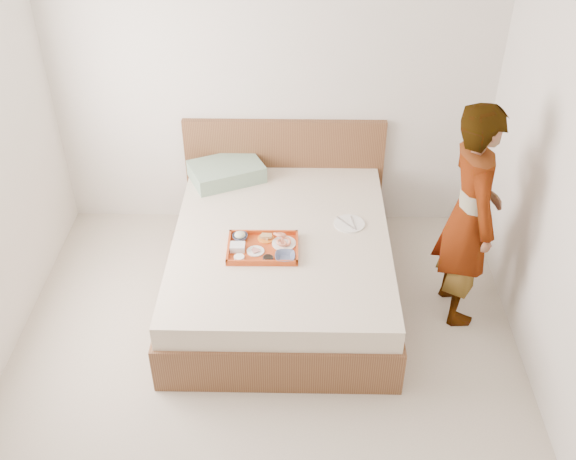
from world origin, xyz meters
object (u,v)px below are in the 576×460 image
at_px(bed, 282,264).
at_px(tray, 263,248).
at_px(person, 470,216).
at_px(dinner_plate, 349,224).

height_order(bed, tray, tray).
relative_size(tray, person, 0.30).
xyz_separation_m(bed, person, (1.28, -0.16, 0.56)).
xyz_separation_m(tray, person, (1.40, 0.02, 0.27)).
relative_size(dinner_plate, person, 0.14).
height_order(bed, person, person).
distance_m(bed, dinner_plate, 0.58).
bearing_deg(bed, person, -7.04).
bearing_deg(person, bed, 77.51).
distance_m(tray, dinner_plate, 0.70).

